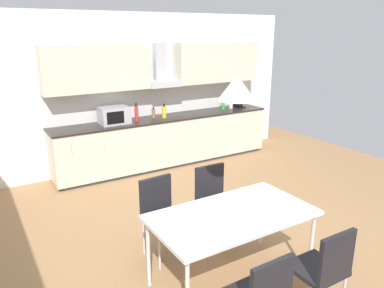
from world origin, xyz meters
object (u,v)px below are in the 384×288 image
at_px(chair_near_right, 325,265).
at_px(dining_table, 232,218).
at_px(chair_far_left, 161,209).
at_px(coffee_maker, 239,100).
at_px(bottle_green, 223,103).
at_px(microwave, 114,115).
at_px(bottle_brown, 153,113).
at_px(pendant_lamp, 237,87).
at_px(bottle_white, 231,103).
at_px(bottle_yellow, 164,112).
at_px(chair_far_right, 214,195).
at_px(bottle_red, 136,113).

bearing_deg(chair_near_right, dining_table, 113.14).
xyz_separation_m(dining_table, chair_far_left, (-0.35, 0.80, -0.17)).
bearing_deg(coffee_maker, bottle_green, -179.12).
bearing_deg(microwave, bottle_brown, 4.17).
distance_m(chair_far_left, pendant_lamp, 1.64).
bearing_deg(pendant_lamp, bottle_white, 53.18).
distance_m(bottle_yellow, bottle_green, 1.34).
bearing_deg(pendant_lamp, bottle_yellow, 73.14).
height_order(microwave, chair_far_left, microwave).
distance_m(coffee_maker, bottle_yellow, 1.73).
xyz_separation_m(coffee_maker, dining_table, (-2.73, -3.39, -0.34)).
bearing_deg(dining_table, pendant_lamp, 0.00).
height_order(bottle_white, dining_table, bottle_white).
relative_size(bottle_white, chair_far_right, 0.26).
height_order(chair_near_right, chair_far_left, same).
height_order(bottle_yellow, pendant_lamp, pendant_lamp).
height_order(bottle_brown, chair_far_left, bottle_brown).
xyz_separation_m(bottle_yellow, chair_far_left, (-1.36, -2.52, -0.47)).
bearing_deg(bottle_brown, chair_far_right, -100.70).
bearing_deg(coffee_maker, chair_near_right, -119.68).
height_order(microwave, bottle_green, bottle_green).
relative_size(coffee_maker, bottle_white, 1.31).
xyz_separation_m(bottle_yellow, bottle_red, (-0.52, 0.01, 0.03)).
relative_size(bottle_red, pendant_lamp, 0.98).
bearing_deg(bottle_green, microwave, -179.48).
xyz_separation_m(microwave, chair_far_right, (0.25, -2.56, -0.50)).
xyz_separation_m(coffee_maker, bottle_white, (-0.19, 0.01, -0.05)).
bearing_deg(bottle_red, microwave, 176.47).
height_order(chair_far_left, chair_far_right, same).
xyz_separation_m(coffee_maker, bottle_brown, (-1.89, 0.03, -0.07)).
relative_size(bottle_green, chair_near_right, 0.34).
height_order(bottle_green, chair_far_left, bottle_green).
xyz_separation_m(microwave, chair_far_left, (-0.45, -2.56, -0.50)).
bearing_deg(dining_table, bottle_white, 53.18).
bearing_deg(bottle_green, bottle_white, 5.71).
bearing_deg(bottle_yellow, chair_far_right, -104.67).
distance_m(bottle_green, pendant_lamp, 4.21).
bearing_deg(chair_far_right, dining_table, -113.38).
bearing_deg(chair_far_right, bottle_yellow, 75.33).
distance_m(bottle_yellow, chair_near_right, 4.20).
height_order(bottle_yellow, bottle_red, bottle_red).
bearing_deg(coffee_maker, chair_far_left, -140.03).
relative_size(dining_table, pendant_lamp, 4.79).
bearing_deg(pendant_lamp, chair_far_left, 113.54).
bearing_deg(coffee_maker, dining_table, -128.89).
bearing_deg(chair_far_right, bottle_red, 86.90).
distance_m(bottle_green, chair_far_right, 3.29).
bearing_deg(bottle_green, chair_far_right, -127.72).
distance_m(coffee_maker, bottle_red, 2.25).
xyz_separation_m(microwave, bottle_green, (2.24, 0.02, -0.01)).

